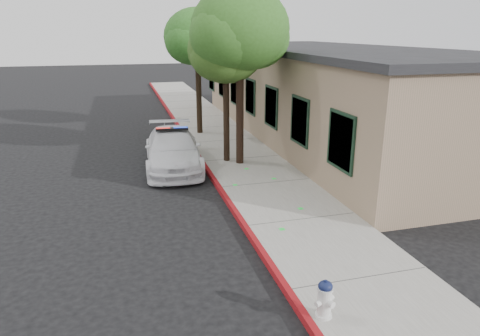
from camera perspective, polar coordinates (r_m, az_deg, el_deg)
name	(u,v)px	position (r m, az deg, el deg)	size (l,w,h in m)	color
ground	(244,231)	(11.35, 0.47, -8.31)	(120.00, 120.00, 0.00)	black
sidewalk	(265,185)	(14.41, 3.33, -2.23)	(3.20, 60.00, 0.15)	gray
red_curb	(220,189)	(14.01, -2.65, -2.79)	(0.14, 60.00, 0.16)	maroon
clapboard_building	(327,93)	(21.26, 11.42, 9.65)	(7.30, 20.89, 4.24)	#957761
police_car	(173,149)	(16.44, -8.81, 2.47)	(2.36, 5.05, 1.55)	white
fire_hydrant	(325,299)	(8.02, 11.08, -16.51)	(0.42, 0.36, 0.72)	white
street_tree_near	(240,33)	(15.81, 0.02, 17.37)	(3.71, 3.47, 6.35)	black
street_tree_mid	(226,54)	(16.20, -1.92, 14.80)	(2.79, 2.90, 5.32)	black
street_tree_far	(198,40)	(21.00, -5.52, 16.44)	(3.24, 3.10, 5.85)	black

